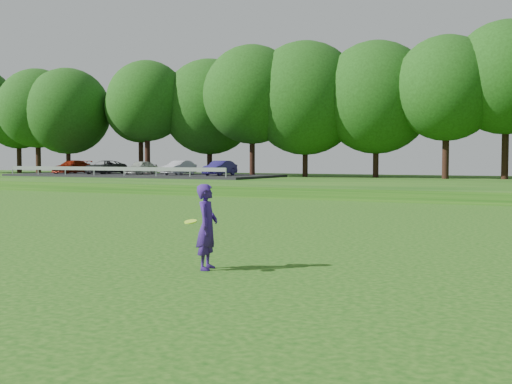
% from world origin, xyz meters
% --- Properties ---
extents(ground, '(140.00, 140.00, 0.00)m').
position_xyz_m(ground, '(0.00, 0.00, 0.00)').
color(ground, '#11440D').
rests_on(ground, ground).
extents(berm, '(130.00, 30.00, 0.60)m').
position_xyz_m(berm, '(0.00, 34.00, 0.30)').
color(berm, '#11440D').
rests_on(berm, ground).
extents(walking_path, '(130.00, 1.60, 0.04)m').
position_xyz_m(walking_path, '(0.00, 20.00, 0.02)').
color(walking_path, gray).
rests_on(walking_path, ground).
extents(treeline, '(104.00, 7.00, 15.00)m').
position_xyz_m(treeline, '(0.00, 38.00, 8.10)').
color(treeline, '#173C0D').
rests_on(treeline, berm).
extents(parking_lot, '(24.00, 9.00, 1.38)m').
position_xyz_m(parking_lot, '(-24.53, 32.81, 1.03)').
color(parking_lot, black).
rests_on(parking_lot, berm).
extents(woman, '(0.55, 0.97, 1.67)m').
position_xyz_m(woman, '(4.06, -1.46, 0.83)').
color(woman, navy).
rests_on(woman, ground).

